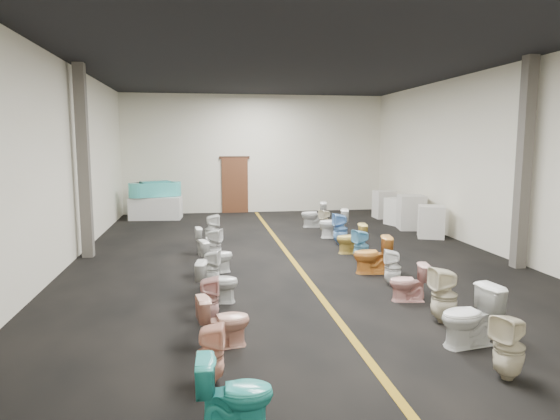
# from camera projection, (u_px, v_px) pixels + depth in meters

# --- Properties ---
(floor) EXTENTS (16.00, 16.00, 0.00)m
(floor) POSITION_uv_depth(u_px,v_px,m) (292.00, 259.00, 11.65)
(floor) COLOR black
(floor) RESTS_ON ground
(ceiling) EXTENTS (16.00, 16.00, 0.00)m
(ceiling) POSITION_uv_depth(u_px,v_px,m) (292.00, 61.00, 11.04)
(ceiling) COLOR black
(ceiling) RESTS_ON ground
(wall_back) EXTENTS (10.00, 0.00, 10.00)m
(wall_back) POSITION_uv_depth(u_px,v_px,m) (255.00, 154.00, 19.17)
(wall_back) COLOR beige
(wall_back) RESTS_ON ground
(wall_front) EXTENTS (10.00, 0.00, 10.00)m
(wall_front) POSITION_uv_depth(u_px,v_px,m) (493.00, 210.00, 3.51)
(wall_front) COLOR beige
(wall_front) RESTS_ON ground
(wall_left) EXTENTS (0.00, 16.00, 16.00)m
(wall_left) POSITION_uv_depth(u_px,v_px,m) (60.00, 164.00, 10.58)
(wall_left) COLOR beige
(wall_left) RESTS_ON ground
(wall_right) EXTENTS (0.00, 16.00, 16.00)m
(wall_right) POSITION_uv_depth(u_px,v_px,m) (494.00, 161.00, 12.10)
(wall_right) COLOR beige
(wall_right) RESTS_ON ground
(aisle_stripe) EXTENTS (0.12, 15.60, 0.01)m
(aisle_stripe) POSITION_uv_depth(u_px,v_px,m) (292.00, 259.00, 11.65)
(aisle_stripe) COLOR #8F6914
(aisle_stripe) RESTS_ON floor
(back_door) EXTENTS (1.00, 0.10, 2.10)m
(back_door) POSITION_uv_depth(u_px,v_px,m) (235.00, 185.00, 19.16)
(back_door) COLOR #562D19
(back_door) RESTS_ON floor
(door_frame) EXTENTS (1.15, 0.08, 0.10)m
(door_frame) POSITION_uv_depth(u_px,v_px,m) (235.00, 157.00, 19.02)
(door_frame) COLOR #331C11
(door_frame) RESTS_ON back_door
(column_left) EXTENTS (0.25, 0.25, 4.50)m
(column_left) POSITION_uv_depth(u_px,v_px,m) (84.00, 162.00, 11.60)
(column_left) COLOR #59544C
(column_left) RESTS_ON floor
(column_right) EXTENTS (0.25, 0.25, 4.50)m
(column_right) POSITION_uv_depth(u_px,v_px,m) (524.00, 164.00, 10.60)
(column_right) COLOR #59544C
(column_right) RESTS_ON floor
(display_table) EXTENTS (1.83, 1.03, 0.79)m
(display_table) POSITION_uv_depth(u_px,v_px,m) (156.00, 208.00, 17.66)
(display_table) COLOR white
(display_table) RESTS_ON floor
(bathtub) EXTENTS (1.78, 1.10, 0.55)m
(bathtub) POSITION_uv_depth(u_px,v_px,m) (155.00, 189.00, 17.56)
(bathtub) COLOR #42BFB9
(bathtub) RESTS_ON display_table
(appliance_crate_a) EXTENTS (0.92, 0.92, 0.91)m
(appliance_crate_a) POSITION_uv_depth(u_px,v_px,m) (431.00, 222.00, 14.22)
(appliance_crate_a) COLOR silver
(appliance_crate_a) RESTS_ON floor
(appliance_crate_b) EXTENTS (0.90, 0.90, 1.06)m
(appliance_crate_b) POSITION_uv_depth(u_px,v_px,m) (411.00, 212.00, 15.56)
(appliance_crate_b) COLOR silver
(appliance_crate_b) RESTS_ON floor
(appliance_crate_c) EXTENTS (0.99, 0.99, 0.88)m
(appliance_crate_c) POSITION_uv_depth(u_px,v_px,m) (400.00, 211.00, 16.41)
(appliance_crate_c) COLOR silver
(appliance_crate_c) RESTS_ON floor
(appliance_crate_d) EXTENTS (0.69, 0.69, 0.98)m
(appliance_crate_d) POSITION_uv_depth(u_px,v_px,m) (384.00, 204.00, 17.87)
(appliance_crate_d) COLOR silver
(appliance_crate_d) RESTS_ON floor
(toilet_left_0) EXTENTS (0.74, 0.44, 0.74)m
(toilet_left_0) POSITION_uv_depth(u_px,v_px,m) (235.00, 393.00, 4.70)
(toilet_left_0) COLOR teal
(toilet_left_0) RESTS_ON floor
(toilet_left_1) EXTENTS (0.36, 0.35, 0.70)m
(toilet_left_1) POSITION_uv_depth(u_px,v_px,m) (210.00, 354.00, 5.61)
(toilet_left_1) COLOR #F8B398
(toilet_left_1) RESTS_ON floor
(toilet_left_2) EXTENTS (0.75, 0.51, 0.71)m
(toilet_left_2) POSITION_uv_depth(u_px,v_px,m) (224.00, 321.00, 6.64)
(toilet_left_2) COLOR #E8A78F
(toilet_left_2) RESTS_ON floor
(toilet_left_3) EXTENTS (0.33, 0.32, 0.71)m
(toilet_left_3) POSITION_uv_depth(u_px,v_px,m) (208.00, 300.00, 7.51)
(toilet_left_3) COLOR #D39B96
(toilet_left_3) RESTS_ON floor
(toilet_left_4) EXTENTS (0.75, 0.50, 0.72)m
(toilet_left_4) POSITION_uv_depth(u_px,v_px,m) (217.00, 282.00, 8.48)
(toilet_left_4) COLOR silver
(toilet_left_4) RESTS_ON floor
(toilet_left_5) EXTENTS (0.39, 0.38, 0.70)m
(toilet_left_5) POSITION_uv_depth(u_px,v_px,m) (211.00, 269.00, 9.39)
(toilet_left_5) COLOR silver
(toilet_left_5) RESTS_ON floor
(toilet_left_6) EXTENTS (0.78, 0.59, 0.71)m
(toilet_left_6) POSITION_uv_depth(u_px,v_px,m) (216.00, 256.00, 10.40)
(toilet_left_6) COLOR white
(toilet_left_6) RESTS_ON floor
(toilet_left_7) EXTENTS (0.45, 0.44, 0.76)m
(toilet_left_7) POSITION_uv_depth(u_px,v_px,m) (214.00, 245.00, 11.35)
(toilet_left_7) COLOR silver
(toilet_left_7) RESTS_ON floor
(toilet_left_8) EXTENTS (0.69, 0.44, 0.67)m
(toilet_left_8) POSITION_uv_depth(u_px,v_px,m) (209.00, 240.00, 12.16)
(toilet_left_8) COLOR white
(toilet_left_8) RESTS_ON floor
(toilet_left_9) EXTENTS (0.41, 0.41, 0.81)m
(toilet_left_9) POSITION_uv_depth(u_px,v_px,m) (212.00, 230.00, 13.23)
(toilet_left_9) COLOR silver
(toilet_left_9) RESTS_ON floor
(toilet_right_0) EXTENTS (0.47, 0.46, 0.78)m
(toilet_right_0) POSITION_uv_depth(u_px,v_px,m) (509.00, 347.00, 5.71)
(toilet_right_0) COLOR beige
(toilet_right_0) RESTS_ON floor
(toilet_right_1) EXTENTS (0.87, 0.59, 0.83)m
(toilet_right_1) POSITION_uv_depth(u_px,v_px,m) (470.00, 316.00, 6.65)
(toilet_right_1) COLOR white
(toilet_right_1) RESTS_ON floor
(toilet_right_2) EXTENTS (0.40, 0.39, 0.86)m
(toilet_right_2) POSITION_uv_depth(u_px,v_px,m) (444.00, 295.00, 7.50)
(toilet_right_2) COLOR beige
(toilet_right_2) RESTS_ON floor
(toilet_right_3) EXTENTS (0.70, 0.47, 0.66)m
(toilet_right_3) POSITION_uv_depth(u_px,v_px,m) (409.00, 282.00, 8.54)
(toilet_right_3) COLOR #EBA9A1
(toilet_right_3) RESTS_ON floor
(toilet_right_4) EXTENTS (0.39, 0.38, 0.70)m
(toilet_right_4) POSITION_uv_depth(u_px,v_px,m) (393.00, 268.00, 9.47)
(toilet_right_4) COLOR white
(toilet_right_4) RESTS_ON floor
(toilet_right_5) EXTENTS (0.83, 0.54, 0.79)m
(toilet_right_5) POSITION_uv_depth(u_px,v_px,m) (372.00, 255.00, 10.34)
(toilet_right_5) COLOR orange
(toilet_right_5) RESTS_ON floor
(toilet_right_6) EXTENTS (0.43, 0.42, 0.76)m
(toilet_right_6) POSITION_uv_depth(u_px,v_px,m) (361.00, 246.00, 11.24)
(toilet_right_6) COLOR #72BFE3
(toilet_right_6) RESTS_ON floor
(toilet_right_7) EXTENTS (0.75, 0.47, 0.74)m
(toilet_right_7) POSITION_uv_depth(u_px,v_px,m) (351.00, 239.00, 12.20)
(toilet_right_7) COLOR #E5C157
(toilet_right_7) RESTS_ON floor
(toilet_right_8) EXTENTS (0.39, 0.38, 0.84)m
(toilet_right_8) POSITION_uv_depth(u_px,v_px,m) (340.00, 229.00, 13.23)
(toilet_right_8) COLOR #6FA9E9
(toilet_right_8) RESTS_ON floor
(toilet_right_9) EXTENTS (0.89, 0.61, 0.83)m
(toilet_right_9) POSITION_uv_depth(u_px,v_px,m) (333.00, 223.00, 14.17)
(toilet_right_9) COLOR white
(toilet_right_9) RESTS_ON floor
(toilet_right_10) EXTENTS (0.42, 0.42, 0.70)m
(toilet_right_10) POSITION_uv_depth(u_px,v_px,m) (325.00, 221.00, 14.99)
(toilet_right_10) COLOR #EEE5C5
(toilet_right_10) RESTS_ON floor
(toilet_right_11) EXTENTS (0.86, 0.59, 0.81)m
(toilet_right_11) POSITION_uv_depth(u_px,v_px,m) (314.00, 215.00, 15.96)
(toilet_right_11) COLOR silver
(toilet_right_11) RESTS_ON floor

